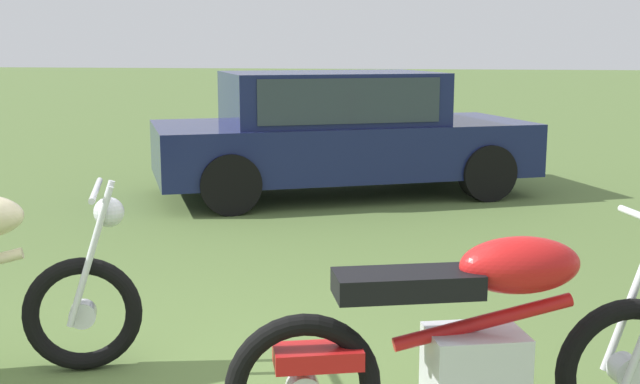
% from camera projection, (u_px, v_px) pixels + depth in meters
% --- Properties ---
extents(motorcycle_red, '(2.00, 0.92, 1.02)m').
position_uv_depth(motorcycle_red, '(477.00, 345.00, 3.34)').
color(motorcycle_red, black).
rests_on(motorcycle_red, ground).
extents(car_navy, '(4.67, 3.44, 1.43)m').
position_uv_depth(car_navy, '(337.00, 127.00, 9.28)').
color(car_navy, '#161E4C').
rests_on(car_navy, ground).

